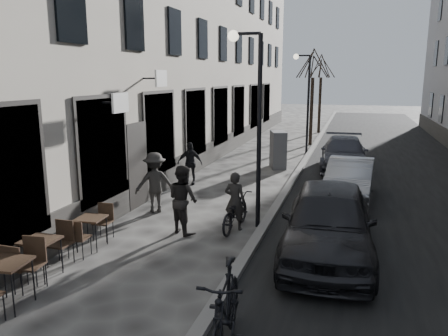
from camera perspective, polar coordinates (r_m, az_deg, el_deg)
The scene contains 19 objects.
road at distance 21.38m, azimuth 20.41°, elevation 0.45°, with size 7.30×60.00×0.00m, color black.
kerb at distance 21.43m, azimuth 10.65°, elevation 1.18°, with size 0.25×60.00×0.12m, color slate.
streetlamp_near at distance 11.27m, azimuth 3.80°, elevation 7.80°, with size 0.90×0.28×5.09m.
streetlamp_far at distance 23.11m, azimuth 10.56°, elevation 9.69°, with size 0.90×0.28×5.09m.
tree_near at distance 26.09m, azimuth 11.59°, elevation 13.18°, with size 2.40×2.40×5.70m.
tree_far at distance 32.06m, azimuth 12.60°, elevation 12.84°, with size 2.40×2.40×5.70m.
bistro_set_a at distance 8.63m, azimuth -26.40°, elevation -12.94°, with size 0.76×1.73×1.00m.
bistro_set_b at distance 9.59m, azimuth -22.80°, elevation -10.32°, with size 0.66×1.60×0.94m.
bistro_set_c at distance 10.77m, azimuth -16.92°, elevation -7.65°, with size 0.64×1.51×0.88m.
utility_cabinet at distance 19.28m, azimuth 7.07°, elevation 2.38°, with size 0.59×1.08×1.62m, color slate.
bicycle at distance 11.52m, azimuth 1.42°, elevation -5.74°, with size 0.63×1.80×0.94m, color black.
cyclist_rider at distance 11.43m, azimuth 1.43°, elevation -4.30°, with size 0.56×0.37×1.54m, color black.
pedestrian_near at distance 11.19m, azimuth -5.39°, elevation -4.09°, with size 0.86×0.67×1.78m, color black.
pedestrian_mid at distance 13.04m, azimuth -9.02°, elevation -1.86°, with size 1.16×0.66×1.79m, color #2E2C28.
pedestrian_far at distance 16.29m, azimuth -4.48°, elevation 0.63°, with size 0.93×0.39×1.59m, color black.
car_near at distance 9.98m, azimuth 13.49°, elevation -6.78°, with size 1.93×4.80×1.64m, color black.
car_mid at distance 14.76m, azimuth 16.09°, elevation -1.50°, with size 1.41×4.03×1.33m, color #929499.
car_far at distance 19.56m, azimuth 15.39°, elevation 1.82°, with size 1.94×4.76×1.38m, color #34353E.
moped at distance 6.59m, azimuth 0.18°, elevation -18.14°, with size 0.62×2.18×1.31m, color black.
Camera 1 is at (2.33, -4.96, 3.95)m, focal length 35.00 mm.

